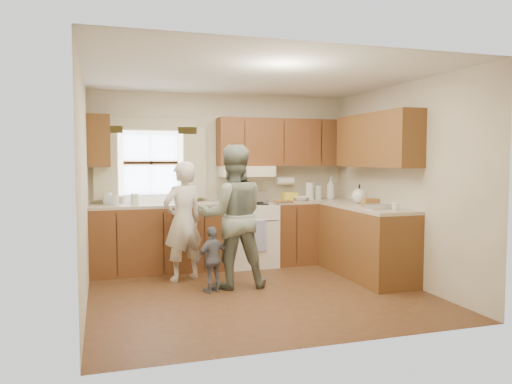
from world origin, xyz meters
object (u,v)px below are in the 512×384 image
object	(u,v)px
stove	(248,234)
child	(213,259)
woman_right	(233,216)
woman_left	(183,221)

from	to	relation	value
stove	child	size ratio (longest dim) A/B	1.38
stove	child	bearing A→B (deg)	-122.38
stove	woman_right	size ratio (longest dim) A/B	0.62
woman_left	child	xyz separation A→B (m)	(0.24, -0.67, -0.38)
woman_left	woman_right	bearing A→B (deg)	113.66
stove	woman_right	xyz separation A→B (m)	(-0.51, -1.09, 0.40)
woman_left	woman_right	distance (m)	0.73
stove	woman_right	distance (m)	1.27
child	stove	bearing A→B (deg)	-143.42
stove	child	distance (m)	1.49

